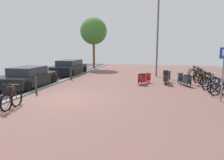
% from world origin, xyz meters
% --- Properties ---
extents(ground, '(21.00, 40.00, 0.13)m').
position_xyz_m(ground, '(1.43, 0.00, -0.02)').
color(ground, '#29202A').
extents(bicycle_foreground, '(0.65, 1.43, 1.12)m').
position_xyz_m(bicycle_foreground, '(-1.52, -2.28, 0.40)').
color(bicycle_foreground, black).
rests_on(bicycle_foreground, ground).
extents(bicycle_rack_00, '(1.22, 0.60, 0.97)m').
position_xyz_m(bicycle_rack_00, '(7.61, 2.11, 0.34)').
color(bicycle_rack_00, black).
rests_on(bicycle_rack_00, ground).
extents(bicycle_rack_01, '(1.12, 0.71, 0.94)m').
position_xyz_m(bicycle_rack_01, '(7.57, 2.88, 0.33)').
color(bicycle_rack_01, black).
rests_on(bicycle_rack_01, ground).
extents(bicycle_rack_02, '(1.19, 0.79, 1.01)m').
position_xyz_m(bicycle_rack_02, '(7.49, 3.66, 0.35)').
color(bicycle_rack_02, black).
rests_on(bicycle_rack_02, ground).
extents(bicycle_rack_03, '(1.28, 0.48, 0.96)m').
position_xyz_m(bicycle_rack_03, '(7.65, 4.44, 0.34)').
color(bicycle_rack_03, black).
rests_on(bicycle_rack_03, ground).
extents(bicycle_rack_04, '(1.22, 0.51, 0.93)m').
position_xyz_m(bicycle_rack_04, '(7.62, 5.21, 0.33)').
color(bicycle_rack_04, black).
rests_on(bicycle_rack_04, ground).
extents(bicycle_rack_05, '(1.29, 0.51, 0.94)m').
position_xyz_m(bicycle_rack_05, '(7.46, 5.99, 0.33)').
color(bicycle_rack_05, black).
rests_on(bicycle_rack_05, ground).
extents(bicycle_rack_06, '(1.23, 0.47, 0.93)m').
position_xyz_m(bicycle_rack_06, '(7.62, 6.77, 0.33)').
color(bicycle_rack_06, black).
rests_on(bicycle_rack_06, ground).
extents(bicycle_rack_07, '(1.14, 0.73, 0.95)m').
position_xyz_m(bicycle_rack_07, '(7.59, 7.54, 0.33)').
color(bicycle_rack_07, black).
rests_on(bicycle_rack_07, ground).
extents(bicycle_rack_08, '(1.15, 0.77, 0.97)m').
position_xyz_m(bicycle_rack_08, '(7.47, 8.32, 0.34)').
color(bicycle_rack_08, black).
rests_on(bicycle_rack_08, ground).
extents(bicycle_rack_09, '(1.29, 0.61, 1.00)m').
position_xyz_m(bicycle_rack_09, '(7.54, 9.09, 0.35)').
color(bicycle_rack_09, black).
rests_on(bicycle_rack_09, ground).
extents(scooter_near, '(0.66, 1.79, 1.00)m').
position_xyz_m(scooter_near, '(5.00, 5.06, 0.45)').
color(scooter_near, black).
rests_on(scooter_near, ground).
extents(scooter_mid, '(0.91, 1.62, 0.77)m').
position_xyz_m(scooter_mid, '(3.47, 4.51, 0.39)').
color(scooter_mid, black).
rests_on(scooter_mid, ground).
extents(scooter_far, '(0.83, 1.64, 0.78)m').
position_xyz_m(scooter_far, '(6.16, 4.51, 0.40)').
color(scooter_far, black).
rests_on(scooter_far, ground).
extents(parked_car_near, '(1.94, 4.10, 1.28)m').
position_xyz_m(parked_car_near, '(-3.53, 2.17, 0.61)').
color(parked_car_near, black).
rests_on(parked_car_near, ground).
extents(parked_car_far, '(1.96, 4.22, 1.32)m').
position_xyz_m(parked_car_far, '(-3.35, 8.15, 0.65)').
color(parked_car_far, black).
rests_on(parked_car_far, ground).
extents(parking_sign, '(0.40, 0.07, 2.49)m').
position_xyz_m(parking_sign, '(7.25, 0.70, 1.54)').
color(parking_sign, gray).
rests_on(parking_sign, ground).
extents(lamp_post, '(0.20, 0.52, 6.65)m').
position_xyz_m(lamp_post, '(4.32, 8.54, 3.65)').
color(lamp_post, slate).
rests_on(lamp_post, ground).
extents(street_tree, '(2.93, 2.93, 5.66)m').
position_xyz_m(street_tree, '(-2.58, 13.31, 4.17)').
color(street_tree, brown).
rests_on(street_tree, ground).
extents(bollard_near, '(0.12, 0.12, 0.93)m').
position_xyz_m(bollard_near, '(-2.05, 0.53, 0.47)').
color(bollard_near, '#38383D').
rests_on(bollard_near, ground).
extents(bollard_far, '(0.12, 0.12, 0.93)m').
position_xyz_m(bollard_far, '(-2.05, 5.36, 0.46)').
color(bollard_far, '#38383D').
rests_on(bollard_far, ground).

